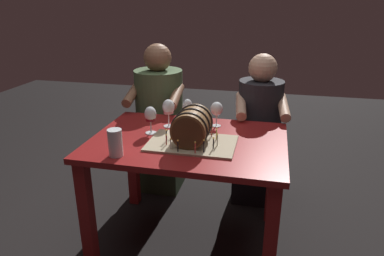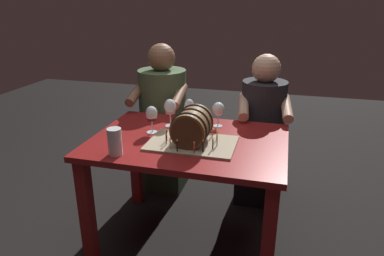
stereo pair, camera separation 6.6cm
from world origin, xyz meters
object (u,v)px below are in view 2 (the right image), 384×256
wine_glass_white (189,109)px  beer_pint (115,143)px  wine_glass_red (152,115)px  wine_glass_empty (218,109)px  barrel_cake (192,129)px  dining_table (189,157)px  person_seated_right (261,137)px  person_seated_left (163,122)px  wine_glass_rose (170,108)px

wine_glass_white → beer_pint: size_ratio=1.23×
wine_glass_red → beer_pint: bearing=-101.7°
wine_glass_empty → beer_pint: wine_glass_empty is taller
wine_glass_red → barrel_cake: bearing=-21.6°
dining_table → wine_glass_white: wine_glass_white is taller
wine_glass_empty → person_seated_right: 0.57m
person_seated_right → person_seated_left: bearing=180.0°
wine_glass_red → dining_table: bearing=-9.8°
wine_glass_white → person_seated_right: bearing=43.5°
barrel_cake → person_seated_left: 0.87m
dining_table → beer_pint: bearing=-135.8°
barrel_cake → wine_glass_red: (-0.29, 0.11, 0.02)m
wine_glass_empty → wine_glass_white: wine_glass_white is taller
wine_glass_red → beer_pint: (-0.07, -0.36, -0.05)m
wine_glass_red → person_seated_right: bearing=43.2°
wine_glass_red → wine_glass_white: wine_glass_white is taller
barrel_cake → wine_glass_empty: 0.34m
dining_table → wine_glass_red: wine_glass_red is taller
dining_table → person_seated_right: 0.76m
wine_glass_red → wine_glass_rose: (0.07, 0.14, 0.01)m
dining_table → wine_glass_rose: (-0.18, 0.18, 0.25)m
person_seated_left → barrel_cake: bearing=-59.0°
wine_glass_empty → beer_pint: 0.73m
dining_table → person_seated_right: (0.39, 0.65, -0.08)m
barrel_cake → beer_pint: size_ratio=3.37×
barrel_cake → wine_glass_white: barrel_cake is taller
dining_table → beer_pint: size_ratio=7.75×
barrel_cake → wine_glass_rose: (-0.21, 0.26, 0.03)m
wine_glass_empty → wine_glass_white: 0.19m
wine_glass_white → person_seated_left: bearing=128.2°
wine_glass_red → beer_pint: size_ratio=1.16×
wine_glass_white → person_seated_right: person_seated_right is taller
wine_glass_rose → beer_pint: size_ratio=1.23×
wine_glass_empty → wine_glass_white: bearing=-167.5°
dining_table → wine_glass_rose: bearing=133.5°
dining_table → wine_glass_white: 0.33m
wine_glass_red → wine_glass_empty: wine_glass_red is taller
wine_glass_red → person_seated_left: (-0.14, 0.60, -0.27)m
dining_table → beer_pint: 0.49m
beer_pint → wine_glass_rose: bearing=73.5°
beer_pint → person_seated_left: 0.99m
person_seated_left → wine_glass_white: bearing=-51.8°
person_seated_right → wine_glass_white: bearing=-136.5°
wine_glass_rose → person_seated_left: bearing=115.2°
wine_glass_rose → person_seated_right: (0.57, 0.46, -0.33)m
wine_glass_white → person_seated_left: (-0.34, 0.43, -0.27)m
dining_table → barrel_cake: size_ratio=2.30×
wine_glass_white → barrel_cake: bearing=-71.8°
barrel_cake → person_seated_right: (0.35, 0.72, -0.29)m
wine_glass_empty → wine_glass_rose: 0.31m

